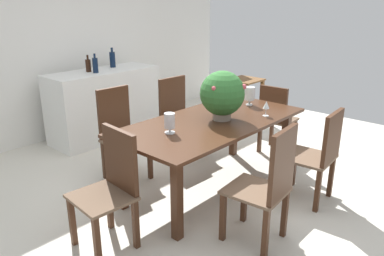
{
  "coord_description": "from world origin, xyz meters",
  "views": [
    {
      "loc": [
        -2.83,
        -2.41,
        1.92
      ],
      "look_at": [
        -0.09,
        0.07,
        0.66
      ],
      "focal_mm": 34.89,
      "sensor_mm": 36.0,
      "label": 1
    }
  ],
  "objects": [
    {
      "name": "ground_plane",
      "position": [
        0.0,
        0.0,
        0.0
      ],
      "size": [
        7.04,
        7.04,
        0.0
      ],
      "primitive_type": "plane",
      "color": "silver"
    },
    {
      "name": "back_wall",
      "position": [
        0.0,
        2.6,
        1.3
      ],
      "size": [
        6.4,
        0.1,
        2.6
      ],
      "primitive_type": "cube",
      "color": "white",
      "rests_on": "ground"
    },
    {
      "name": "dining_table",
      "position": [
        0.0,
        -0.13,
        0.67
      ],
      "size": [
        2.07,
        1.01,
        0.76
      ],
      "color": "#422616",
      "rests_on": "ground"
    },
    {
      "name": "chair_far_right",
      "position": [
        0.47,
        0.82,
        0.55
      ],
      "size": [
        0.49,
        0.48,
        1.0
      ],
      "rotation": [
        0.0,
        0.0,
        -0.04
      ],
      "color": "#422616",
      "rests_on": "ground"
    },
    {
      "name": "chair_head_end",
      "position": [
        -1.28,
        -0.14,
        0.54
      ],
      "size": [
        0.46,
        0.5,
        0.97
      ],
      "rotation": [
        0.0,
        0.0,
        -1.65
      ],
      "color": "#422616",
      "rests_on": "ground"
    },
    {
      "name": "chair_near_left",
      "position": [
        -0.46,
        -1.08,
        0.56
      ],
      "size": [
        0.47,
        0.5,
        1.02
      ],
      "rotation": [
        0.0,
        0.0,
        3.23
      ],
      "color": "#422616",
      "rests_on": "ground"
    },
    {
      "name": "chair_near_right",
      "position": [
        0.47,
        -1.08,
        0.53
      ],
      "size": [
        0.49,
        0.51,
        0.95
      ],
      "rotation": [
        0.0,
        0.0,
        3.22
      ],
      "color": "#422616",
      "rests_on": "ground"
    },
    {
      "name": "chair_foot_end",
      "position": [
        1.29,
        -0.13,
        0.51
      ],
      "size": [
        0.42,
        0.42,
        0.91
      ],
      "rotation": [
        0.0,
        0.0,
        1.62
      ],
      "color": "#422616",
      "rests_on": "ground"
    },
    {
      "name": "chair_far_left",
      "position": [
        -0.46,
        0.82,
        0.56
      ],
      "size": [
        0.45,
        0.47,
        1.02
      ],
      "rotation": [
        0.0,
        0.0,
        -0.05
      ],
      "color": "#422616",
      "rests_on": "ground"
    },
    {
      "name": "flower_centerpiece",
      "position": [
        0.08,
        -0.19,
        1.03
      ],
      "size": [
        0.45,
        0.45,
        0.5
      ],
      "color": "gray",
      "rests_on": "dining_table"
    },
    {
      "name": "crystal_vase_left",
      "position": [
        0.74,
        -0.09,
        0.9
      ],
      "size": [
        0.11,
        0.11,
        0.22
      ],
      "color": "silver",
      "rests_on": "dining_table"
    },
    {
      "name": "crystal_vase_center_near",
      "position": [
        -0.57,
        -0.09,
        0.88
      ],
      "size": [
        0.1,
        0.1,
        0.19
      ],
      "color": "silver",
      "rests_on": "dining_table"
    },
    {
      "name": "wine_glass",
      "position": [
        0.49,
        -0.46,
        0.88
      ],
      "size": [
        0.07,
        0.07,
        0.16
      ],
      "color": "silver",
      "rests_on": "dining_table"
    },
    {
      "name": "kitchen_counter",
      "position": [
        0.21,
        2.05,
        0.49
      ],
      "size": [
        1.6,
        0.62,
        0.99
      ],
      "primitive_type": "cube",
      "color": "white",
      "rests_on": "ground"
    },
    {
      "name": "wine_bottle_green",
      "position": [
        0.02,
        2.09,
        1.08
      ],
      "size": [
        0.07,
        0.07,
        0.23
      ],
      "color": "black",
      "rests_on": "kitchen_counter"
    },
    {
      "name": "wine_bottle_dark",
      "position": [
        0.04,
        1.96,
        1.09
      ],
      "size": [
        0.07,
        0.07,
        0.26
      ],
      "color": "#0F1E38",
      "rests_on": "kitchen_counter"
    },
    {
      "name": "wine_bottle_clear",
      "position": [
        0.47,
        2.15,
        1.1
      ],
      "size": [
        0.08,
        0.08,
        0.29
      ],
      "color": "#0F1E38",
      "rests_on": "kitchen_counter"
    },
    {
      "name": "side_table",
      "position": [
        2.21,
        0.99,
        0.51
      ],
      "size": [
        0.53,
        0.49,
        0.7
      ],
      "color": "brown",
      "rests_on": "ground"
    }
  ]
}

